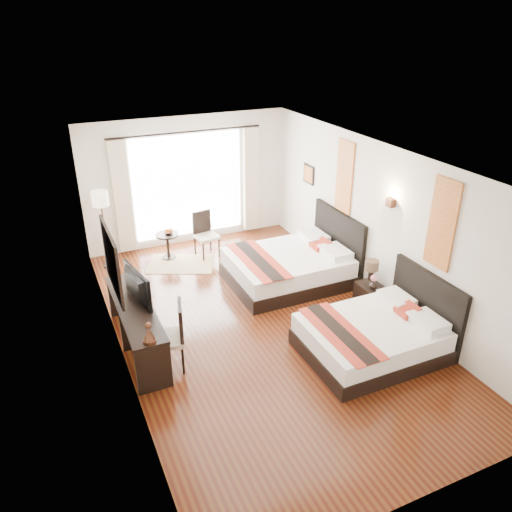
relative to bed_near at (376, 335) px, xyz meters
name	(u,v)px	position (x,y,z in m)	size (l,w,h in m)	color
floor	(260,324)	(-1.28, 1.42, -0.30)	(4.50, 7.50, 0.01)	#3B120A
ceiling	(260,160)	(-1.28, 1.42, 2.49)	(4.50, 7.50, 0.02)	white
wall_headboard	(378,225)	(0.96, 1.42, 1.10)	(0.01, 7.50, 2.80)	silver
wall_desk	(113,276)	(-3.53, 1.42, 1.10)	(0.01, 7.50, 2.80)	silver
wall_window	(188,181)	(-1.28, 5.16, 1.10)	(4.50, 0.01, 2.80)	silver
wall_entry	(427,402)	(-1.28, -2.33, 1.10)	(4.50, 0.01, 2.80)	silver
window_glass	(188,186)	(-1.28, 5.15, 1.00)	(2.40, 0.02, 2.20)	white
sheer_curtain	(189,187)	(-1.28, 5.09, 1.00)	(2.30, 0.02, 2.10)	white
drape_left	(122,197)	(-2.73, 5.05, 0.98)	(0.35, 0.14, 2.35)	#C6B599
drape_right	(251,180)	(0.17, 5.05, 0.98)	(0.35, 0.14, 2.35)	#C6B599
art_panel_near	(442,224)	(0.95, 0.00, 1.65)	(0.03, 0.50, 1.35)	#963B15
art_panel_far	(344,177)	(0.95, 2.52, 1.65)	(0.03, 0.50, 1.35)	#963B15
wall_sconce	(391,203)	(0.91, 1.11, 1.62)	(0.10, 0.14, 0.14)	#442518
mirror_frame	(112,261)	(-3.50, 1.59, 1.25)	(0.04, 1.25, 0.95)	black
mirror_glass	(113,261)	(-3.48, 1.59, 1.25)	(0.01, 1.12, 0.82)	white
bed_near	(376,335)	(0.00, 0.00, 0.00)	(2.04, 1.59, 1.15)	black
bed_far	(292,265)	(-0.10, 2.52, 0.03)	(2.24, 1.75, 1.27)	black
nightstand	(369,296)	(0.69, 1.11, -0.08)	(0.37, 0.46, 0.44)	black
table_lamp	(372,267)	(0.73, 1.18, 0.45)	(0.23, 0.23, 0.37)	black
vase	(373,282)	(0.65, 1.00, 0.27)	(0.14, 0.14, 0.14)	black
console_desk	(137,327)	(-3.27, 1.59, 0.08)	(0.50, 2.20, 0.76)	black
television	(132,287)	(-3.25, 1.71, 0.72)	(0.90, 0.12, 0.52)	black
bronze_figurine	(149,334)	(-3.27, 0.59, 0.59)	(0.18, 0.18, 0.27)	#442518
desk_chair	(169,348)	(-2.95, 0.94, 0.02)	(0.59, 0.59, 1.05)	#BFB593
floor_lamp	(101,204)	(-3.22, 4.60, 1.06)	(0.32, 0.32, 1.61)	black
side_table	(168,246)	(-2.00, 4.47, -0.02)	(0.48, 0.48, 0.56)	black
fruit_bowl	(169,233)	(-1.97, 4.47, 0.28)	(0.19, 0.19, 0.05)	#402917
window_chair	(206,243)	(-1.22, 4.27, -0.01)	(0.51, 0.51, 0.96)	#BFB593
jute_rug	(181,264)	(-1.85, 4.09, -0.29)	(1.33, 0.90, 0.01)	tan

